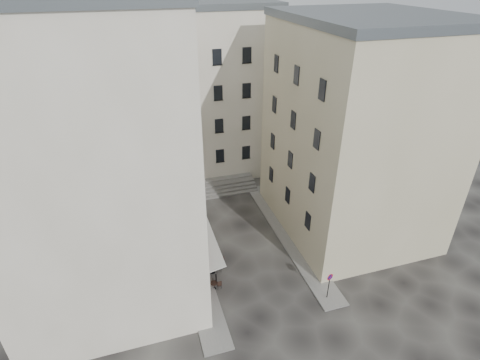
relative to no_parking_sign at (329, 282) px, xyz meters
name	(u,v)px	position (x,y,z in m)	size (l,w,h in m)	color
ground	(252,266)	(-4.26, 4.89, -1.70)	(90.00, 90.00, 0.00)	black
sidewalk_left	(189,246)	(-8.76, 8.89, -1.64)	(2.00, 22.00, 0.12)	slate
sidewalk_right	(287,234)	(0.24, 7.89, -1.64)	(2.00, 18.00, 0.12)	slate
building_left	(94,155)	(-14.76, 7.89, 8.61)	(12.20, 16.20, 20.60)	beige
building_right	(357,131)	(6.24, 8.39, 7.61)	(12.20, 14.20, 18.60)	tan
building_back	(190,92)	(-5.26, 23.89, 7.61)	(18.20, 10.20, 18.60)	beige
cafe_storefront	(196,251)	(-8.58, 5.89, 0.18)	(1.74, 7.30, 3.50)	#440E09
stone_steps	(215,188)	(-4.26, 17.46, -1.30)	(9.00, 3.15, 0.80)	#595754
bollard_near	(216,278)	(-7.51, 3.89, -1.17)	(0.12, 0.12, 0.98)	black
bollard_mid	(206,250)	(-7.51, 7.39, -1.17)	(0.12, 0.12, 0.98)	black
bollard_far	(198,226)	(-7.51, 10.89, -1.17)	(0.12, 0.12, 0.98)	black
no_parking_sign	(329,282)	(0.00, 0.00, 0.00)	(0.53, 0.19, 2.39)	black
bistro_table_a	(214,285)	(-7.81, 3.38, -1.28)	(1.15, 0.54, 0.81)	black
bistro_table_b	(212,268)	(-7.51, 5.16, -1.20)	(1.39, 0.65, 0.98)	black
bistro_table_c	(215,261)	(-7.10, 5.84, -1.19)	(1.40, 0.66, 0.98)	black
bistro_table_d	(202,242)	(-7.59, 8.57, -1.19)	(1.40, 0.65, 0.98)	black
bistro_table_e	(196,232)	(-7.86, 10.18, -1.24)	(1.26, 0.59, 0.89)	black
pedestrian	(206,245)	(-7.46, 7.64, -0.80)	(0.65, 0.43, 1.79)	black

